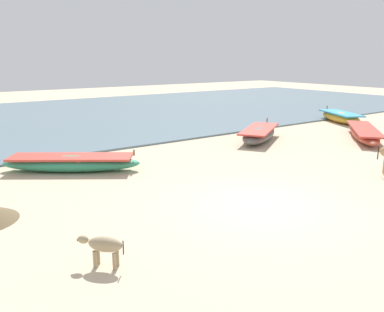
# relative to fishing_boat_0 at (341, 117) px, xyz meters

# --- Properties ---
(ground) EXTENTS (80.00, 80.00, 0.00)m
(ground) POSITION_rel_fishing_boat_0_xyz_m (-13.10, -6.77, -0.31)
(ground) COLOR beige
(sea_water) EXTENTS (60.00, 20.00, 0.08)m
(sea_water) POSITION_rel_fishing_boat_0_xyz_m (-13.10, 10.88, -0.27)
(sea_water) COLOR slate
(sea_water) RESTS_ON ground
(fishing_boat_0) EXTENTS (2.59, 3.69, 0.76)m
(fishing_boat_0) POSITION_rel_fishing_boat_0_xyz_m (0.00, 0.00, 0.00)
(fishing_boat_0) COLOR gold
(fishing_boat_0) RESTS_ON ground
(fishing_boat_1) EXTENTS (4.44, 3.99, 0.70)m
(fishing_boat_1) POSITION_rel_fishing_boat_0_xyz_m (-3.30, -3.47, -0.03)
(fishing_boat_1) COLOR #B74733
(fishing_boat_1) RESTS_ON ground
(fishing_boat_2) EXTENTS (4.21, 3.36, 0.71)m
(fishing_boat_2) POSITION_rel_fishing_boat_0_xyz_m (-15.82, -0.99, -0.03)
(fishing_boat_2) COLOR #338C66
(fishing_boat_2) RESTS_ON ground
(fishing_boat_3) EXTENTS (3.85, 3.09, 0.77)m
(fishing_boat_3) POSITION_rel_fishing_boat_0_xyz_m (-7.44, -1.02, 0.00)
(fishing_boat_3) COLOR #5B5651
(fishing_boat_3) RESTS_ON ground
(calf_near_dun) EXTENTS (0.70, 0.74, 0.57)m
(calf_near_dun) POSITION_rel_fishing_boat_0_xyz_m (-17.42, -7.29, 0.10)
(calf_near_dun) COLOR tan
(calf_near_dun) RESTS_ON ground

